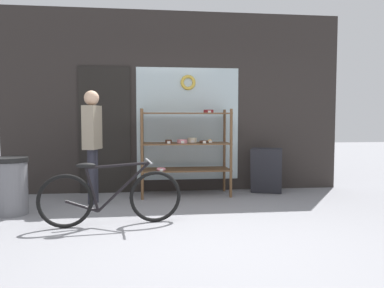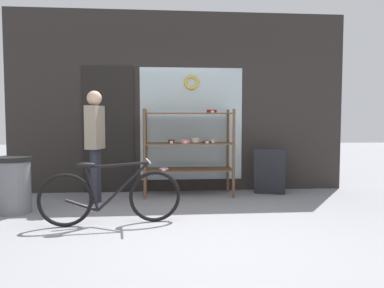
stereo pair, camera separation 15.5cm
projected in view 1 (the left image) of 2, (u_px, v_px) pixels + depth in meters
name	position (u px, v px, depth m)	size (l,w,h in m)	color
ground_plane	(197.00, 242.00, 3.76)	(30.00, 30.00, 0.00)	gray
storefront_facade	(174.00, 104.00, 6.36)	(5.71, 0.13, 3.04)	#2D2826
display_case	(186.00, 144.00, 6.02)	(1.43, 0.55, 1.39)	brown
bicycle	(111.00, 197.00, 4.34)	(1.64, 0.46, 0.75)	black
sandwich_board	(266.00, 171.00, 6.17)	(0.60, 0.53, 0.74)	#232328
pedestrian	(92.00, 137.00, 5.42)	(0.26, 0.36, 1.65)	#282833
trash_bin	(10.00, 184.00, 4.83)	(0.46, 0.46, 0.74)	slate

